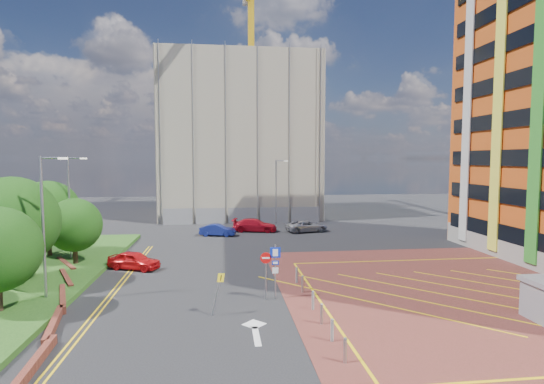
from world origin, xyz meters
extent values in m
plane|color=black|center=(0.00, 0.00, 0.00)|extent=(140.00, 140.00, 0.00)
cube|color=brown|center=(14.00, 0.00, 0.01)|extent=(26.00, 26.00, 0.02)
cube|color=brown|center=(-9.80, -6.00, 0.20)|extent=(0.62, 4.61, 0.40)
cube|color=brown|center=(-10.60, -2.00, 0.20)|extent=(1.25, 4.56, 0.40)
cube|color=brown|center=(-11.60, 2.00, 0.20)|extent=(1.86, 4.43, 0.40)
cube|color=brown|center=(-12.80, 6.00, 0.20)|extent=(2.29, 4.27, 0.40)
cube|color=brown|center=(-14.20, 10.00, 0.20)|extent=(2.69, 4.06, 0.40)
cylinder|color=#3D2B1C|center=(-15.50, 5.00, 1.50)|extent=(0.36, 0.36, 2.40)
sphere|color=#0D360C|center=(-15.50, 5.00, 4.24)|extent=(5.60, 5.60, 5.60)
cylinder|color=#3D2B1C|center=(-13.50, 10.00, 1.20)|extent=(0.36, 0.36, 1.80)
sphere|color=#0D360C|center=(-13.50, 10.00, 3.20)|extent=(4.00, 4.00, 4.00)
cylinder|color=#3D2B1C|center=(-16.50, 13.00, 1.40)|extent=(0.36, 0.36, 2.20)
sphere|color=#0D360C|center=(-16.50, 13.00, 3.88)|extent=(5.00, 5.00, 5.00)
cylinder|color=#9EA0A8|center=(-12.50, 2.00, 4.30)|extent=(0.16, 0.16, 8.00)
cylinder|color=#9EA0A8|center=(-11.90, 2.00, 8.18)|extent=(1.20, 0.10, 0.10)
cube|color=silver|center=(-11.30, 2.00, 8.15)|extent=(0.50, 0.15, 0.12)
cylinder|color=#9EA0A8|center=(-14.50, 12.00, 4.30)|extent=(0.16, 0.16, 8.00)
cylinder|color=#9EA0A8|center=(-13.90, 12.00, 8.18)|extent=(1.20, 0.10, 0.10)
cube|color=silver|center=(-13.30, 12.00, 8.15)|extent=(0.50, 0.15, 0.12)
cylinder|color=#9EA0A8|center=(4.00, 28.00, 4.00)|extent=(0.16, 0.16, 8.00)
cylinder|color=#9EA0A8|center=(4.60, 28.00, 7.88)|extent=(1.20, 0.10, 0.10)
cube|color=silver|center=(5.20, 28.00, 7.85)|extent=(0.50, 0.15, 0.12)
cylinder|color=#9EA0A8|center=(0.50, 1.00, 1.60)|extent=(0.10, 0.10, 3.20)
cube|color=#0B26C3|center=(0.50, 0.97, 2.75)|extent=(0.60, 0.04, 0.60)
cube|color=white|center=(0.50, 0.94, 2.75)|extent=(0.30, 0.02, 0.42)
cube|color=#0B26C3|center=(0.50, 0.97, 2.15)|extent=(0.40, 0.04, 0.25)
cube|color=white|center=(0.50, 0.94, 2.15)|extent=(0.28, 0.02, 0.14)
cube|color=white|center=(0.50, 0.97, 1.70)|extent=(0.35, 0.04, 0.35)
cylinder|color=#9EA0A8|center=(-0.05, 1.00, 1.35)|extent=(0.08, 0.08, 2.70)
cylinder|color=red|center=(-0.05, 0.97, 2.45)|extent=(0.64, 0.04, 0.64)
cube|color=white|center=(-0.05, 0.94, 2.45)|extent=(0.44, 0.02, 0.10)
cylinder|color=#9EA0A8|center=(-2.83, -1.20, 1.10)|extent=(0.56, 0.08, 2.16)
cube|color=yellow|center=(-2.61, -1.23, 2.00)|extent=(0.41, 0.41, 0.54)
cylinder|color=#9EA0A8|center=(2.30, -7.00, 0.47)|extent=(0.14, 0.14, 0.90)
cylinder|color=black|center=(2.30, -5.00, 0.47)|extent=(0.14, 0.14, 0.90)
cylinder|color=#9EA0A8|center=(2.30, -3.00, 0.47)|extent=(0.14, 0.14, 0.90)
cylinder|color=black|center=(2.30, -1.00, 0.47)|extent=(0.14, 0.14, 0.90)
cylinder|color=#9EA0A8|center=(2.30, 2.00, 0.47)|extent=(0.14, 0.14, 0.90)
cylinder|color=black|center=(2.30, 4.00, 0.47)|extent=(0.14, 0.14, 0.90)
cube|color=#A89C89|center=(0.00, 40.00, 11.00)|extent=(21.20, 19.20, 22.00)
cube|color=gold|center=(2.00, 42.00, 17.00)|extent=(0.90, 0.90, 34.00)
cube|color=gray|center=(1.00, 30.00, 1.00)|extent=(21.60, 0.06, 2.00)
imported|color=red|center=(-9.00, 8.84, 0.66)|extent=(4.17, 2.91, 1.32)
imported|color=navy|center=(-3.02, 21.76, 0.62)|extent=(3.94, 2.11, 1.23)
imported|color=red|center=(1.08, 23.98, 0.72)|extent=(5.25, 3.04, 1.43)
imported|color=#A4A4AB|center=(6.80, 23.08, 0.65)|extent=(5.03, 3.11, 1.30)
camera|label=1|loc=(-2.50, -22.84, 8.14)|focal=28.00mm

